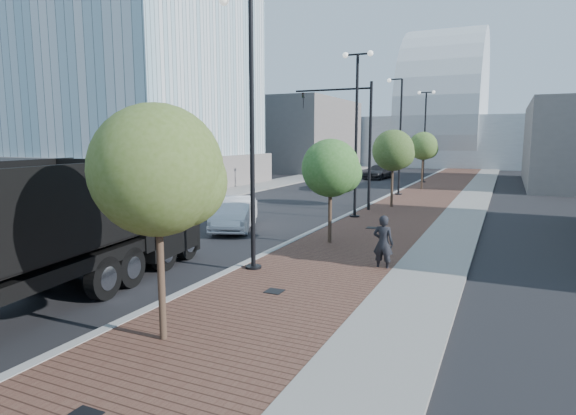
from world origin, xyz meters
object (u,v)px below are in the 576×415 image
at_px(pedestrian, 383,243).
at_px(dark_car_mid, 327,182).
at_px(dump_truck, 78,237).
at_px(white_sedan, 234,213).

bearing_deg(pedestrian, dark_car_mid, -62.97).
bearing_deg(pedestrian, dump_truck, 40.40).
bearing_deg(dump_truck, dark_car_mid, 88.32).
xyz_separation_m(white_sedan, pedestrian, (8.65, -4.42, 0.16)).
bearing_deg(white_sedan, dump_truck, -106.96).
height_order(dump_truck, dark_car_mid, dump_truck).
bearing_deg(white_sedan, pedestrian, -48.76).
height_order(white_sedan, pedestrian, pedestrian).
xyz_separation_m(dark_car_mid, pedestrian, (11.05, -24.66, 0.35)).
bearing_deg(dark_car_mid, dump_truck, -94.96).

